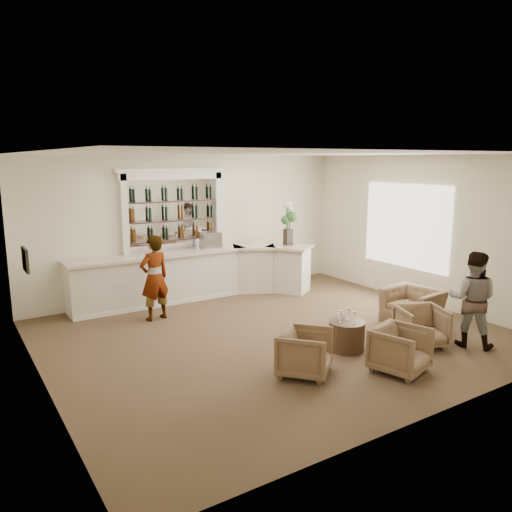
{
  "coord_description": "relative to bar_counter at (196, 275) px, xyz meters",
  "views": [
    {
      "loc": [
        -5.04,
        -7.22,
        3.2
      ],
      "look_at": [
        0.14,
        0.9,
        1.33
      ],
      "focal_mm": 35.0,
      "sensor_mm": 36.0,
      "label": 1
    }
  ],
  "objects": [
    {
      "name": "back_bar_alcove",
      "position": [
        -0.34,
        0.41,
        1.46
      ],
      "size": [
        2.64,
        0.25,
        3.0
      ],
      "color": "white",
      "rests_on": "ground"
    },
    {
      "name": "ground",
      "position": [
        0.16,
        -3.0,
        -0.57
      ],
      "size": [
        8.0,
        8.0,
        0.0
      ],
      "primitive_type": "plane",
      "color": "brown",
      "rests_on": "ground"
    },
    {
      "name": "cocktail_table",
      "position": [
        0.77,
        -4.24,
        -0.32
      ],
      "size": [
        0.61,
        0.61,
        0.5
      ],
      "primitive_type": "cylinder",
      "color": "#44301D",
      "rests_on": "ground"
    },
    {
      "name": "armchair_right",
      "position": [
        1.99,
        -4.79,
        -0.23
      ],
      "size": [
        0.99,
        1.0,
        0.7
      ],
      "primitive_type": "imported",
      "rotation": [
        0.0,
        0.0,
        -0.4
      ],
      "color": "brown",
      "rests_on": "ground"
    },
    {
      "name": "wine_glass_tbl_b",
      "position": [
        0.87,
        -4.16,
        0.03
      ],
      "size": [
        0.07,
        0.07,
        0.21
      ],
      "primitive_type": null,
      "color": "white",
      "rests_on": "cocktail_table"
    },
    {
      "name": "wine_glass_tbl_c",
      "position": [
        0.81,
        -4.37,
        0.03
      ],
      "size": [
        0.07,
        0.07,
        0.21
      ],
      "primitive_type": null,
      "color": "white",
      "rests_on": "cocktail_table"
    },
    {
      "name": "sommelier",
      "position": [
        -1.37,
        -0.93,
        0.29
      ],
      "size": [
        0.69,
        0.52,
        1.73
      ],
      "primitive_type": "imported",
      "rotation": [
        0.0,
        0.0,
        3.31
      ],
      "color": "gray",
      "rests_on": "ground"
    },
    {
      "name": "napkin_holder",
      "position": [
        0.75,
        -4.1,
        -0.01
      ],
      "size": [
        0.08,
        0.08,
        0.12
      ],
      "primitive_type": "cube",
      "color": "white",
      "rests_on": "cocktail_table"
    },
    {
      "name": "bar_counter",
      "position": [
        0.0,
        0.0,
        0.0
      ],
      "size": [
        5.72,
        1.8,
        1.14
      ],
      "color": "beige",
      "rests_on": "ground"
    },
    {
      "name": "espresso_machine",
      "position": [
        0.44,
        0.1,
        0.76
      ],
      "size": [
        0.49,
        0.42,
        0.39
      ],
      "primitive_type": "cube",
      "rotation": [
        0.0,
        0.0,
        -0.12
      ],
      "color": "silver",
      "rests_on": "bar_counter"
    },
    {
      "name": "wine_glass_tbl_a",
      "position": [
        0.65,
        -4.21,
        0.03
      ],
      "size": [
        0.07,
        0.07,
        0.21
      ],
      "primitive_type": null,
      "color": "white",
      "rests_on": "cocktail_table"
    },
    {
      "name": "wine_glass_bar_left",
      "position": [
        -0.96,
        -0.02,
        0.67
      ],
      "size": [
        0.07,
        0.07,
        0.21
      ],
      "primitive_type": null,
      "color": "white",
      "rests_on": "bar_counter"
    },
    {
      "name": "armchair_far",
      "position": [
        2.9,
        -3.84,
        -0.24
      ],
      "size": [
        1.03,
        1.14,
        0.67
      ],
      "primitive_type": "imported",
      "rotation": [
        0.0,
        0.0,
        -1.44
      ],
      "color": "brown",
      "rests_on": "ground"
    },
    {
      "name": "armchair_center",
      "position": [
        0.83,
        -5.36,
        -0.22
      ],
      "size": [
        0.94,
        0.96,
        0.71
      ],
      "primitive_type": "imported",
      "rotation": [
        0.0,
        0.0,
        0.28
      ],
      "color": "brown",
      "rests_on": "ground"
    },
    {
      "name": "guest",
      "position": [
        2.71,
        -5.24,
        0.26
      ],
      "size": [
        0.97,
        1.02,
        1.67
      ],
      "primitive_type": "imported",
      "rotation": [
        0.0,
        0.0,
        2.13
      ],
      "color": "gray",
      "rests_on": "ground"
    },
    {
      "name": "flower_vase",
      "position": [
        2.25,
        -0.5,
        1.16
      ],
      "size": [
        0.28,
        0.28,
        1.05
      ],
      "color": "black",
      "rests_on": "bar_counter"
    },
    {
      "name": "room_shell",
      "position": [
        0.33,
        -2.29,
        1.77
      ],
      "size": [
        8.04,
        7.02,
        3.32
      ],
      "color": "beige",
      "rests_on": "ground"
    },
    {
      "name": "wine_glass_bar_right",
      "position": [
        -0.75,
        -0.04,
        0.67
      ],
      "size": [
        0.07,
        0.07,
        0.21
      ],
      "primitive_type": null,
      "color": "white",
      "rests_on": "bar_counter"
    },
    {
      "name": "armchair_left",
      "position": [
        -0.45,
        -4.65,
        -0.22
      ],
      "size": [
        1.07,
        1.07,
        0.7
      ],
      "primitive_type": "imported",
      "rotation": [
        0.0,
        0.0,
        0.72
      ],
      "color": "brown",
      "rests_on": "ground"
    }
  ]
}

